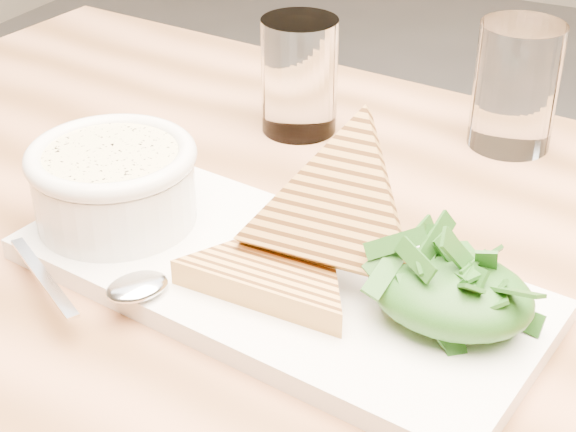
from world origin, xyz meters
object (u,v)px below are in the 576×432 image
at_px(platter, 275,278).
at_px(soup_bowl, 115,192).
at_px(glass_near, 299,76).
at_px(table_top, 294,304).
at_px(glass_far, 516,86).

relative_size(platter, soup_bowl, 3.12).
relative_size(soup_bowl, glass_near, 1.11).
bearing_deg(soup_bowl, table_top, 2.90).
bearing_deg(table_top, platter, -126.59).
bearing_deg(glass_near, soup_bowl, -99.22).
height_order(table_top, platter, platter).
height_order(platter, soup_bowl, soup_bowl).
distance_m(glass_near, glass_far, 0.20).
bearing_deg(platter, glass_far, 73.84).
relative_size(table_top, glass_far, 9.87).
height_order(soup_bowl, glass_near, glass_near).
xyz_separation_m(platter, soup_bowl, (-0.14, 0.00, 0.03)).
xyz_separation_m(glass_near, glass_far, (0.19, 0.06, 0.00)).
bearing_deg(table_top, glass_far, 74.85).
relative_size(platter, glass_near, 3.47).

